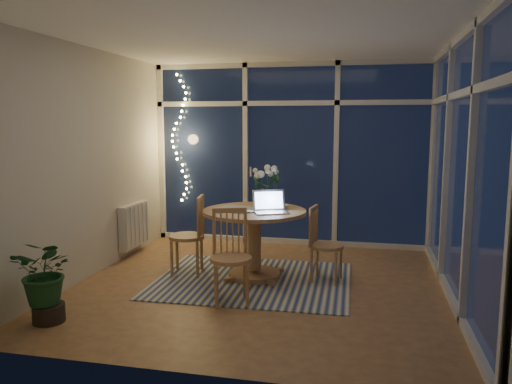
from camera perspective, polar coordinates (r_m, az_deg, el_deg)
floor at (r=5.53m, az=0.72°, el=-10.60°), size 4.00×4.00×0.00m
ceiling at (r=5.31m, az=0.77°, el=17.07°), size 4.00×4.00×0.00m
wall_back at (r=7.23m, az=3.98°, el=4.30°), size 4.00×0.04×2.60m
wall_front at (r=3.34m, az=-6.26°, el=-0.02°), size 4.00×0.04×2.60m
wall_left at (r=6.00m, az=-18.35°, el=3.16°), size 0.04×4.00×2.60m
wall_right at (r=5.24m, az=22.72°, el=2.30°), size 0.04×4.00×2.60m
window_wall_back at (r=7.19m, az=3.93°, el=4.28°), size 4.00×0.10×2.60m
window_wall_right at (r=5.23m, az=22.29°, el=2.32°), size 0.10×4.00×2.60m
radiator at (r=6.88m, az=-13.76°, el=-3.68°), size 0.10×0.70×0.58m
fairy_lights at (r=7.52m, az=-8.75°, el=6.09°), size 0.24×0.10×1.85m
garden_patio at (r=10.31m, az=9.14°, el=-2.30°), size 12.00×6.00×0.10m
garden_fence at (r=10.72m, az=6.74°, el=3.32°), size 11.00×0.08×1.80m
neighbour_roof at (r=13.66m, az=9.39°, el=9.72°), size 7.00×3.00×2.20m
garden_shrubs at (r=8.83m, az=0.14°, el=-0.56°), size 0.90×0.90×0.90m
rug at (r=5.68m, az=-0.39°, el=-10.03°), size 2.20×1.78×0.01m
dining_table at (r=5.66m, az=-0.17°, el=-5.99°), size 1.18×1.18×0.79m
chair_left at (r=5.87m, az=-7.94°, el=-4.84°), size 0.50×0.50×0.94m
chair_right at (r=5.59m, az=8.09°, el=-5.91°), size 0.45×0.45×0.86m
chair_front at (r=4.90m, az=-2.88°, el=-7.37°), size 0.55×0.55×0.93m
laptop at (r=5.37m, az=1.77°, el=-1.05°), size 0.45×0.42×0.26m
flower_vase at (r=5.80m, az=0.74°, el=-0.63°), size 0.21×0.21×0.21m
bowl at (r=5.70m, az=2.90°, el=-1.66°), size 0.16×0.16×0.04m
newspapers at (r=5.58m, az=-2.09°, el=-1.95°), size 0.50×0.44×0.02m
phone at (r=5.53m, az=1.21°, el=-2.11°), size 0.12×0.09×0.01m
potted_plant at (r=4.82m, az=-22.79°, el=-9.31°), size 0.56×0.49×0.76m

